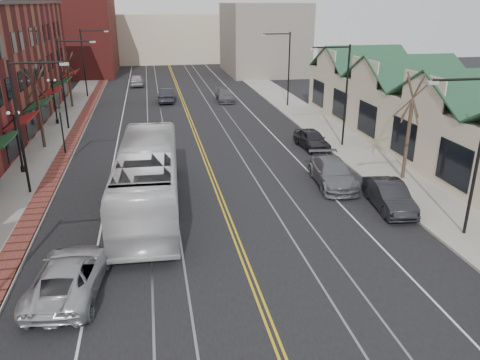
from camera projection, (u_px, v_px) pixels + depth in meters
name	position (u px, v px, depth m)	size (l,w,h in m)	color
ground	(276.00, 343.00, 16.39)	(160.00, 160.00, 0.00)	black
sidewalk_left	(36.00, 172.00, 32.60)	(4.00, 120.00, 0.15)	gray
sidewalk_right	(358.00, 152.00, 36.82)	(4.00, 120.00, 0.15)	gray
building_right	(431.00, 121.00, 37.08)	(8.00, 36.00, 4.60)	beige
backdrop_left	(69.00, 29.00, 75.30)	(14.00, 18.00, 14.00)	maroon
backdrop_mid	(166.00, 38.00, 92.77)	(22.00, 14.00, 9.00)	beige
backdrop_right	(263.00, 39.00, 76.70)	(12.00, 16.00, 11.00)	slate
streetlight_l_1	(25.00, 114.00, 27.33)	(3.33, 0.25, 8.00)	black
streetlight_l_2	(67.00, 75.00, 42.01)	(3.33, 0.25, 8.00)	black
streetlight_l_3	(87.00, 56.00, 56.69)	(3.33, 0.25, 8.00)	black
streetlight_r_0	(473.00, 141.00, 22.04)	(3.33, 0.25, 8.00)	black
streetlight_r_1	(341.00, 86.00, 36.72)	(3.33, 0.25, 8.00)	black
streetlight_r_2	(285.00, 62.00, 51.40)	(3.33, 0.25, 8.00)	black
lamppost_l_2	(18.00, 143.00, 31.70)	(0.84, 0.28, 4.27)	black
lamppost_l_3	(55.00, 102.00, 44.55)	(0.84, 0.28, 4.27)	black
tree_left_near	(38.00, 106.00, 36.79)	(1.78, 1.37, 6.48)	#382B21
tree_left_far	(69.00, 78.00, 51.56)	(1.66, 1.28, 6.02)	#382B21
tree_right_mid	(409.00, 125.00, 30.09)	(1.90, 1.46, 6.93)	#382B21
traffic_signal	(62.00, 125.00, 35.71)	(0.18, 0.15, 3.80)	black
transit_bus	(148.00, 178.00, 26.29)	(3.22, 13.75, 3.83)	silver
parked_suv	(69.00, 276.00, 18.98)	(2.60, 5.64, 1.57)	#B0B2B7
parked_car_b	(389.00, 196.00, 26.75)	(1.67, 4.79, 1.58)	black
parked_car_c	(333.00, 173.00, 30.26)	(2.29, 5.63, 1.63)	slate
parked_car_d	(312.00, 139.00, 37.86)	(1.82, 4.52, 1.54)	black
distant_car_left	(167.00, 95.00, 55.49)	(1.74, 5.00, 1.65)	#222328
distant_car_right	(225.00, 95.00, 55.90)	(1.94, 4.76, 1.38)	#5A5A61
distant_car_far	(136.00, 80.00, 65.98)	(1.92, 4.77, 1.63)	#A0A3A7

